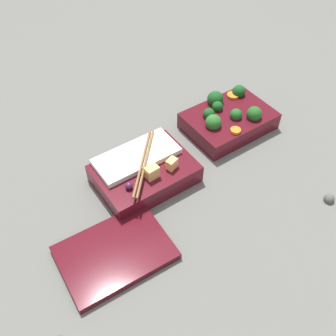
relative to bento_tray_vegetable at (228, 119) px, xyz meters
name	(u,v)px	position (x,y,z in m)	size (l,w,h in m)	color
ground_plane	(190,153)	(0.13, 0.02, -0.03)	(3.00, 3.00, 0.00)	slate
bento_tray_vegetable	(228,119)	(0.00, 0.00, 0.00)	(0.20, 0.14, 0.07)	#510F19
bento_tray_rice	(144,171)	(0.26, 0.03, 0.00)	(0.20, 0.15, 0.07)	#510F19
bento_lid	(115,253)	(0.40, 0.16, -0.02)	(0.20, 0.14, 0.02)	#510F19
pebble_1	(329,199)	(-0.02, 0.29, -0.02)	(0.02, 0.02, 0.02)	#595651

